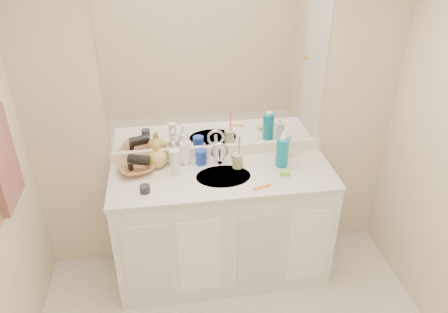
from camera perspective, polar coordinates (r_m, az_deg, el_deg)
wall_back at (r=3.02m, az=-0.91°, el=5.55°), size 2.60×0.02×2.40m
vanity_cabinet at (r=3.21m, az=-0.13°, el=-9.22°), size 1.50×0.55×0.85m
countertop at (r=2.95m, az=-0.14°, el=-2.62°), size 1.52×0.57×0.03m
backsplash at (r=3.14m, az=-0.83°, el=0.79°), size 1.52×0.03×0.08m
sink_basin at (r=2.93m, az=-0.09°, el=-2.78°), size 0.37×0.37×0.02m
faucet at (r=3.04m, az=-0.58°, el=0.11°), size 0.02×0.02×0.11m
mirror at (r=2.88m, az=-0.95°, el=12.00°), size 1.48×0.01×1.20m
blue_mug at (r=3.03m, az=-3.00°, el=-0.06°), size 0.09×0.09×0.11m
tan_cup at (r=3.00m, az=1.80°, el=-0.57°), size 0.09×0.09×0.10m
toothbrush at (r=2.95m, az=2.02°, el=1.12°), size 0.02×0.04×0.19m
mouthwash_bottle at (r=3.01m, az=7.61°, el=0.52°), size 0.11×0.11×0.20m
clear_pump_bottle at (r=3.13m, az=8.07°, el=1.49°), size 0.08×0.08×0.19m
soap_dish at (r=2.95m, az=7.92°, el=-2.43°), size 0.11×0.09×0.01m
green_soap at (r=2.94m, az=7.95°, el=-2.12°), size 0.08×0.07×0.03m
orange_comb at (r=2.82m, az=4.97°, el=-4.02°), size 0.13×0.06×0.01m
dark_jar at (r=2.80m, az=-10.28°, el=-4.18°), size 0.07×0.07×0.05m
extra_white_bottle at (r=2.92m, az=-6.34°, el=-0.73°), size 0.07×0.07×0.18m
soap_bottle_white at (r=3.03m, az=-5.17°, el=0.99°), size 0.11×0.11×0.22m
soap_bottle_cream at (r=3.03m, az=-6.52°, el=0.42°), size 0.09×0.09×0.17m
soap_bottle_yellow at (r=3.02m, az=-8.76°, el=0.17°), size 0.18×0.18×0.18m
wicker_basket at (r=3.01m, az=-11.34°, el=-1.45°), size 0.28×0.28×0.06m
hair_dryer at (r=2.98m, az=-11.07°, el=-0.43°), size 0.15×0.11×0.07m
hand_towel at (r=2.67m, az=-26.93°, el=-0.44°), size 0.04×0.32×0.55m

